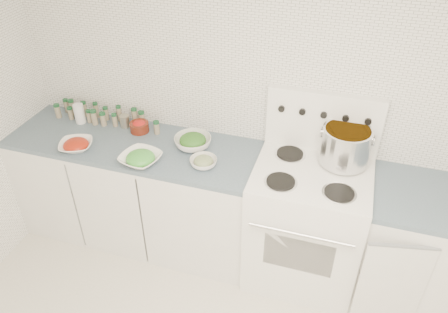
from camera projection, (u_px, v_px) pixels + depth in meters
room_walls at (162, 198)px, 1.65m from camera, size 3.54×3.04×2.52m
counter_left at (139, 190)px, 3.42m from camera, size 1.85×0.62×0.90m
stove at (306, 221)px, 3.07m from camera, size 0.76×0.70×1.36m
counter_right at (429, 252)px, 2.90m from camera, size 0.89×0.71×0.90m
stock_pot at (346, 144)px, 2.82m from camera, size 0.34×0.32×0.24m
bowl_tomato at (76, 145)px, 3.07m from camera, size 0.30×0.30×0.08m
bowl_snowpea at (140, 158)px, 2.93m from camera, size 0.31×0.31×0.09m
bowl_broccoli at (193, 142)px, 3.08m from camera, size 0.27×0.27×0.11m
bowl_zucchini at (203, 162)px, 2.91m from camera, size 0.20×0.20×0.07m
bowl_pepper at (139, 126)px, 3.26m from camera, size 0.14×0.14×0.09m
salt_canister at (79, 114)px, 3.35m from camera, size 0.10×0.10×0.15m
tin_can at (125, 121)px, 3.32m from camera, size 0.08×0.08×0.09m
spice_cluster at (100, 114)px, 3.38m from camera, size 0.89×0.16×0.13m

